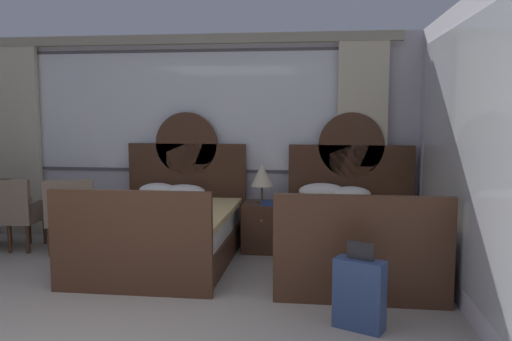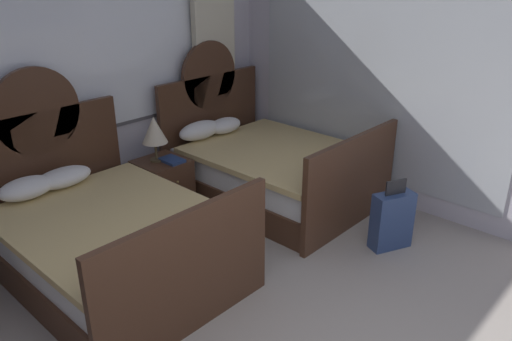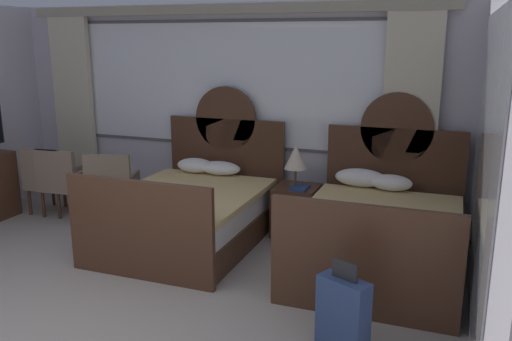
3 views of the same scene
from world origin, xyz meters
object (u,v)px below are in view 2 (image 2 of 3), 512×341
Objects in this scene: table_lamp_on_nightstand at (154,131)px; bed_near_window at (107,238)px; suitcase_on_floor at (392,220)px; book_on_nightstand at (172,160)px; bed_near_mirror at (270,168)px; nightstand_between_beds at (163,186)px.

bed_near_window is at bearing -147.74° from table_lamp_on_nightstand.
suitcase_on_floor is (2.07, -1.58, -0.07)m from bed_near_window.
table_lamp_on_nightstand is 0.36m from book_on_nightstand.
bed_near_mirror is 1.22m from nightstand_between_beds.
bed_near_mirror is 1.38m from table_lamp_on_nightstand.
book_on_nightstand reaches higher than nightstand_between_beds.
suitcase_on_floor is at bearing -65.38° from nightstand_between_beds.
bed_near_window is at bearing 142.63° from suitcase_on_floor.
bed_near_window is 2.11m from bed_near_mirror.
bed_near_mirror is at bearing 88.29° from suitcase_on_floor.
bed_near_window reaches higher than table_lamp_on_nightstand.
suitcase_on_floor is (-0.05, -1.58, -0.07)m from bed_near_mirror.
book_on_nightstand is (0.09, -0.14, -0.32)m from table_lamp_on_nightstand.
bed_near_mirror reaches higher than suitcase_on_floor.
suitcase_on_floor is (0.94, -2.09, -0.32)m from book_on_nightstand.
nightstand_between_beds is 2.28× the size of book_on_nightstand.
bed_near_window is 4.41× the size of table_lamp_on_nightstand.
nightstand_between_beds is 0.63m from table_lamp_on_nightstand.
book_on_nightstand is at bearing -55.21° from table_lamp_on_nightstand.
nightstand_between_beds is (1.06, 0.61, -0.06)m from bed_near_window.
table_lamp_on_nightstand is (-1.08, 0.65, 0.57)m from bed_near_mirror.
bed_near_window and bed_near_mirror have the same top height.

